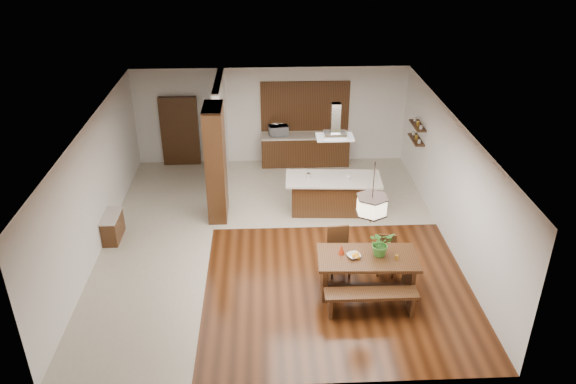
{
  "coord_description": "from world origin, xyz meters",
  "views": [
    {
      "loc": [
        -0.21,
        -11.24,
        7.13
      ],
      "look_at": [
        0.3,
        0.0,
        1.25
      ],
      "focal_mm": 35.0,
      "sensor_mm": 36.0,
      "label": 1
    }
  ],
  "objects_px": {
    "fruit_bowl": "(354,256)",
    "dining_chair_left": "(339,252)",
    "foliage_plant": "(381,243)",
    "kitchen_island": "(332,194)",
    "dining_table": "(367,266)",
    "hallway_console": "(113,227)",
    "microwave": "(278,130)",
    "island_cup": "(348,177)",
    "pendant_lantern": "(373,194)",
    "range_hood": "(335,121)",
    "dining_bench": "(371,303)",
    "dining_chair_right": "(386,256)"
  },
  "relations": [
    {
      "from": "foliage_plant",
      "to": "microwave",
      "type": "relative_size",
      "value": 0.97
    },
    {
      "from": "hallway_console",
      "to": "dining_table",
      "type": "relative_size",
      "value": 0.43
    },
    {
      "from": "dining_table",
      "to": "dining_chair_right",
      "type": "distance_m",
      "value": 0.81
    },
    {
      "from": "pendant_lantern",
      "to": "fruit_bowl",
      "type": "height_order",
      "value": "pendant_lantern"
    },
    {
      "from": "dining_chair_left",
      "to": "kitchen_island",
      "type": "height_order",
      "value": "dining_chair_left"
    },
    {
      "from": "dining_bench",
      "to": "fruit_bowl",
      "type": "distance_m",
      "value": 0.97
    },
    {
      "from": "pendant_lantern",
      "to": "kitchen_island",
      "type": "height_order",
      "value": "pendant_lantern"
    },
    {
      "from": "dining_chair_left",
      "to": "hallway_console",
      "type": "bearing_deg",
      "value": 157.18
    },
    {
      "from": "pendant_lantern",
      "to": "dining_chair_right",
      "type": "bearing_deg",
      "value": 48.23
    },
    {
      "from": "dining_bench",
      "to": "dining_table",
      "type": "bearing_deg",
      "value": 87.52
    },
    {
      "from": "dining_table",
      "to": "kitchen_island",
      "type": "bearing_deg",
      "value": 95.34
    },
    {
      "from": "dining_table",
      "to": "pendant_lantern",
      "type": "relative_size",
      "value": 1.55
    },
    {
      "from": "dining_chair_right",
      "to": "island_cup",
      "type": "xyz_separation_m",
      "value": [
        -0.47,
        2.63,
        0.59
      ]
    },
    {
      "from": "pendant_lantern",
      "to": "kitchen_island",
      "type": "distance_m",
      "value": 3.75
    },
    {
      "from": "hallway_console",
      "to": "kitchen_island",
      "type": "xyz_separation_m",
      "value": [
        5.3,
        1.07,
        0.19
      ]
    },
    {
      "from": "fruit_bowl",
      "to": "island_cup",
      "type": "distance_m",
      "value": 3.25
    },
    {
      "from": "hallway_console",
      "to": "microwave",
      "type": "distance_m",
      "value": 5.73
    },
    {
      "from": "pendant_lantern",
      "to": "kitchen_island",
      "type": "bearing_deg",
      "value": 95.34
    },
    {
      "from": "range_hood",
      "to": "microwave",
      "type": "relative_size",
      "value": 1.64
    },
    {
      "from": "dining_table",
      "to": "pendant_lantern",
      "type": "bearing_deg",
      "value": 0.0
    },
    {
      "from": "dining_chair_right",
      "to": "range_hood",
      "type": "height_order",
      "value": "range_hood"
    },
    {
      "from": "dining_table",
      "to": "foliage_plant",
      "type": "relative_size",
      "value": 3.83
    },
    {
      "from": "dining_chair_left",
      "to": "foliage_plant",
      "type": "height_order",
      "value": "foliage_plant"
    },
    {
      "from": "dining_chair_left",
      "to": "pendant_lantern",
      "type": "xyz_separation_m",
      "value": [
        0.47,
        -0.63,
        1.72
      ]
    },
    {
      "from": "range_hood",
      "to": "fruit_bowl",
      "type": "bearing_deg",
      "value": -89.6
    },
    {
      "from": "dining_chair_right",
      "to": "fruit_bowl",
      "type": "height_order",
      "value": "fruit_bowl"
    },
    {
      "from": "dining_chair_right",
      "to": "kitchen_island",
      "type": "xyz_separation_m",
      "value": [
        -0.83,
        2.72,
        0.07
      ]
    },
    {
      "from": "foliage_plant",
      "to": "fruit_bowl",
      "type": "relative_size",
      "value": 2.03
    },
    {
      "from": "hallway_console",
      "to": "fruit_bowl",
      "type": "height_order",
      "value": "fruit_bowl"
    },
    {
      "from": "dining_bench",
      "to": "range_hood",
      "type": "xyz_separation_m",
      "value": [
        -0.28,
        4.03,
        2.21
      ]
    },
    {
      "from": "hallway_console",
      "to": "foliage_plant",
      "type": "xyz_separation_m",
      "value": [
        5.86,
        -2.18,
        0.78
      ]
    },
    {
      "from": "dining_bench",
      "to": "island_cup",
      "type": "distance_m",
      "value": 4.01
    },
    {
      "from": "island_cup",
      "to": "dining_chair_right",
      "type": "bearing_deg",
      "value": -79.94
    },
    {
      "from": "dining_chair_left",
      "to": "microwave",
      "type": "bearing_deg",
      "value": 95.85
    },
    {
      "from": "dining_table",
      "to": "dining_chair_left",
      "type": "height_order",
      "value": "dining_chair_left"
    },
    {
      "from": "dining_chair_left",
      "to": "microwave",
      "type": "xyz_separation_m",
      "value": [
        -1.12,
        5.61,
        0.58
      ]
    },
    {
      "from": "fruit_bowl",
      "to": "dining_chair_left",
      "type": "bearing_deg",
      "value": 106.2
    },
    {
      "from": "foliage_plant",
      "to": "island_cup",
      "type": "xyz_separation_m",
      "value": [
        -0.19,
        3.16,
        -0.07
      ]
    },
    {
      "from": "pendant_lantern",
      "to": "fruit_bowl",
      "type": "relative_size",
      "value": 5.01
    },
    {
      "from": "microwave",
      "to": "island_cup",
      "type": "bearing_deg",
      "value": -71.71
    },
    {
      "from": "dining_table",
      "to": "dining_bench",
      "type": "bearing_deg",
      "value": -92.48
    },
    {
      "from": "fruit_bowl",
      "to": "range_hood",
      "type": "distance_m",
      "value": 3.69
    },
    {
      "from": "fruit_bowl",
      "to": "microwave",
      "type": "distance_m",
      "value": 6.39
    },
    {
      "from": "pendant_lantern",
      "to": "island_cup",
      "type": "relative_size",
      "value": 11.65
    },
    {
      "from": "hallway_console",
      "to": "range_hood",
      "type": "bearing_deg",
      "value": 11.43
    },
    {
      "from": "pendant_lantern",
      "to": "range_hood",
      "type": "distance_m",
      "value": 3.33
    },
    {
      "from": "dining_bench",
      "to": "kitchen_island",
      "type": "distance_m",
      "value": 4.04
    },
    {
      "from": "dining_table",
      "to": "dining_chair_right",
      "type": "relative_size",
      "value": 2.38
    },
    {
      "from": "dining_chair_left",
      "to": "island_cup",
      "type": "distance_m",
      "value": 2.68
    },
    {
      "from": "foliage_plant",
      "to": "kitchen_island",
      "type": "xyz_separation_m",
      "value": [
        -0.56,
        3.25,
        -0.59
      ]
    }
  ]
}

